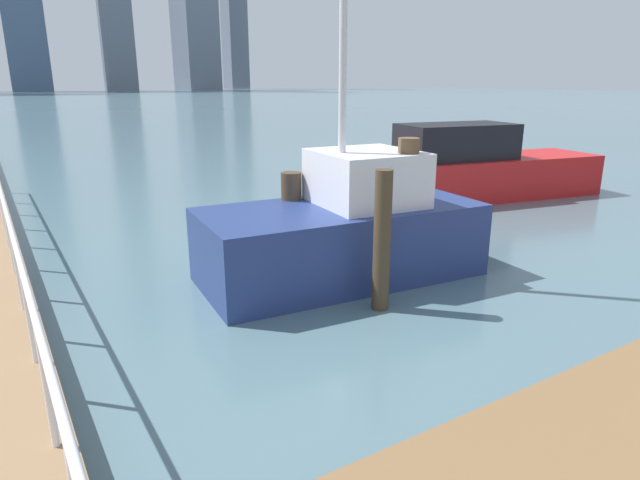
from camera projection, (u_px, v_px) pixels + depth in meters
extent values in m
plane|color=slate|center=(126.00, 194.00, 15.58)|extent=(300.00, 300.00, 0.00)
cylinder|color=white|center=(47.00, 387.00, 4.14)|extent=(0.06, 0.06, 1.05)
cylinder|color=white|center=(29.00, 314.00, 5.42)|extent=(0.06, 0.06, 1.05)
cylinder|color=white|center=(18.00, 269.00, 6.69)|extent=(0.06, 0.06, 1.05)
cylinder|color=white|center=(10.00, 239.00, 7.96)|extent=(0.06, 0.06, 1.05)
cylinder|color=white|center=(5.00, 217.00, 9.23)|extent=(0.06, 0.06, 1.05)
cylinder|color=white|center=(0.00, 200.00, 10.50)|extent=(0.06, 0.06, 1.05)
cylinder|color=white|center=(37.00, 323.00, 4.00)|extent=(0.06, 28.05, 0.06)
cylinder|color=#473826|center=(292.00, 220.00, 9.37)|extent=(0.35, 0.35, 1.66)
cylinder|color=brown|center=(406.00, 210.00, 8.73)|extent=(0.33, 0.33, 2.30)
cylinder|color=#473826|center=(382.00, 241.00, 7.57)|extent=(0.24, 0.24, 2.01)
cube|color=red|center=(475.00, 178.00, 15.02)|extent=(7.43, 3.24, 1.11)
cube|color=black|center=(456.00, 141.00, 14.50)|extent=(3.28, 2.09, 0.93)
cube|color=navy|center=(341.00, 242.00, 8.94)|extent=(4.70, 2.42, 1.20)
cube|color=white|center=(366.00, 178.00, 8.84)|extent=(1.68, 1.75, 0.86)
cube|color=slate|center=(194.00, 16.00, 151.13)|extent=(10.70, 12.16, 39.73)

